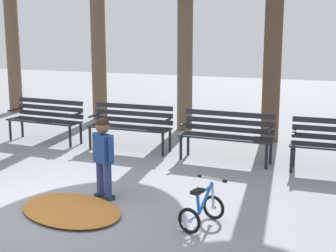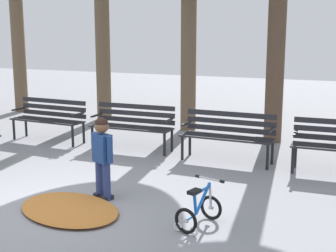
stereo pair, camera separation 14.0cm
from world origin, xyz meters
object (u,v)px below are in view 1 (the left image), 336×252
at_px(kids_bicycle, 202,210).
at_px(park_bench_far_left, 47,117).
at_px(park_bench_left, 131,123).
at_px(park_bench_right, 227,132).
at_px(child_standing, 103,151).

bearing_deg(kids_bicycle, park_bench_far_left, 145.25).
xyz_separation_m(park_bench_far_left, park_bench_left, (1.89, 0.04, 0.00)).
bearing_deg(park_bench_far_left, park_bench_right, -1.27).
height_order(park_bench_right, kids_bicycle, park_bench_right).
xyz_separation_m(park_bench_far_left, park_bench_right, (3.80, -0.08, 0.00)).
height_order(park_bench_far_left, park_bench_right, same).
distance_m(park_bench_right, kids_bicycle, 2.96).
distance_m(park_bench_far_left, park_bench_left, 1.89).
distance_m(park_bench_far_left, kids_bicycle, 5.25).
bearing_deg(park_bench_right, kids_bicycle, -80.06).
xyz_separation_m(park_bench_far_left, child_standing, (2.80, -2.60, 0.15)).
height_order(park_bench_left, park_bench_right, same).
bearing_deg(kids_bicycle, park_bench_right, 99.94).
bearing_deg(park_bench_far_left, child_standing, -42.85).
height_order(park_bench_far_left, park_bench_left, same).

